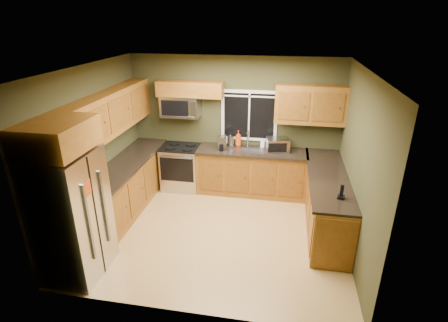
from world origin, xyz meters
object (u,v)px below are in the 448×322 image
(refrigerator, at_px, (72,216))
(toaster_oven, at_px, (278,145))
(coffee_maker, at_px, (222,143))
(kettle, at_px, (230,140))
(soap_bottle_b, at_px, (263,143))
(paper_towel_roll, at_px, (273,144))
(soap_bottle_a, at_px, (238,138))
(range, at_px, (182,167))
(cordless_phone, at_px, (341,194))
(soap_bottle_c, at_px, (226,141))
(microwave, at_px, (181,106))

(refrigerator, xyz_separation_m, toaster_oven, (2.64, 2.81, 0.17))
(coffee_maker, height_order, kettle, coffee_maker)
(soap_bottle_b, bearing_deg, refrigerator, -127.98)
(paper_towel_roll, bearing_deg, refrigerator, -132.00)
(coffee_maker, bearing_deg, refrigerator, -119.87)
(refrigerator, relative_size, toaster_oven, 3.77)
(toaster_oven, bearing_deg, soap_bottle_a, 166.79)
(range, xyz_separation_m, toaster_oven, (1.95, 0.04, 0.60))
(refrigerator, bearing_deg, range, 76.03)
(range, distance_m, cordless_phone, 3.43)
(toaster_oven, bearing_deg, cordless_phone, -60.81)
(coffee_maker, bearing_deg, soap_bottle_c, 85.64)
(microwave, xyz_separation_m, paper_towel_roll, (1.87, -0.07, -0.66))
(refrigerator, relative_size, range, 1.92)
(kettle, xyz_separation_m, soap_bottle_a, (0.15, 0.05, 0.04))
(refrigerator, height_order, soap_bottle_a, refrigerator)
(refrigerator, xyz_separation_m, soap_bottle_b, (2.34, 3.00, 0.13))
(coffee_maker, distance_m, kettle, 0.27)
(range, xyz_separation_m, soap_bottle_c, (0.89, 0.23, 0.55))
(kettle, bearing_deg, soap_bottle_c, 155.62)
(microwave, bearing_deg, coffee_maker, -12.65)
(microwave, distance_m, soap_bottle_a, 1.32)
(range, relative_size, soap_bottle_a, 3.02)
(refrigerator, height_order, soap_bottle_c, refrigerator)
(refrigerator, distance_m, range, 2.89)
(cordless_phone, bearing_deg, coffee_maker, 141.31)
(soap_bottle_b, distance_m, soap_bottle_c, 0.76)
(refrigerator, height_order, range, refrigerator)
(cordless_phone, bearing_deg, soap_bottle_c, 136.43)
(paper_towel_roll, distance_m, soap_bottle_b, 0.27)
(soap_bottle_c, bearing_deg, soap_bottle_b, 0.00)
(refrigerator, distance_m, coffee_maker, 3.13)
(range, distance_m, coffee_maker, 1.06)
(coffee_maker, xyz_separation_m, cordless_phone, (2.06, -1.65, -0.06))
(microwave, relative_size, soap_bottle_a, 2.44)
(toaster_oven, relative_size, soap_bottle_a, 1.54)
(range, bearing_deg, soap_bottle_b, 7.93)
(range, bearing_deg, soap_bottle_c, 14.52)
(refrigerator, relative_size, soap_bottle_b, 10.21)
(refrigerator, distance_m, toaster_oven, 3.86)
(paper_towel_roll, distance_m, soap_bottle_a, 0.73)
(toaster_oven, xyz_separation_m, soap_bottle_c, (-1.06, 0.19, -0.05))
(soap_bottle_b, relative_size, soap_bottle_c, 1.11)
(microwave, height_order, cordless_phone, microwave)
(coffee_maker, xyz_separation_m, kettle, (0.13, 0.24, -0.01))
(kettle, bearing_deg, toaster_oven, -8.21)
(soap_bottle_a, bearing_deg, cordless_phone, -47.53)
(soap_bottle_c, bearing_deg, refrigerator, -117.75)
(soap_bottle_b, bearing_deg, cordless_phone, -56.67)
(refrigerator, bearing_deg, toaster_oven, 46.83)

